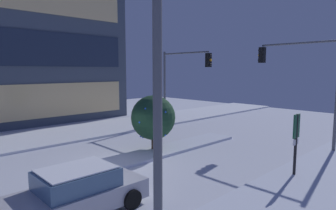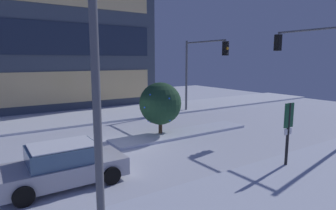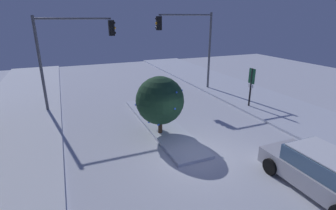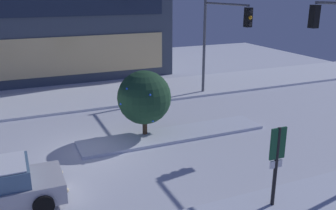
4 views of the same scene
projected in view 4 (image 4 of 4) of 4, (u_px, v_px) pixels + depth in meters
name	position (u px, v px, depth m)	size (l,w,h in m)	color
ground	(90.00, 153.00, 15.69)	(52.00, 52.00, 0.00)	silver
curb_strip_far	(62.00, 100.00, 22.85)	(52.00, 5.20, 0.14)	silver
median_strip	(174.00, 135.00, 17.44)	(9.00, 1.80, 0.14)	silver
traffic_light_corner_far_right	(221.00, 32.00, 21.67)	(0.32, 4.98, 6.08)	#565960
parking_info_sign	(277.00, 158.00, 11.17)	(0.55, 0.12, 2.74)	black
decorated_tree_median	(144.00, 97.00, 16.81)	(2.51, 2.53, 3.18)	#473323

